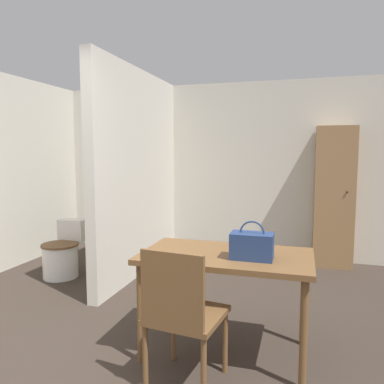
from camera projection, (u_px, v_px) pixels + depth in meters
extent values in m
cube|color=beige|center=(205.00, 170.00, 5.62)|extent=(5.40, 0.12, 2.50)
cube|color=beige|center=(139.00, 173.00, 4.63)|extent=(0.12, 2.27, 2.50)
cube|color=brown|center=(226.00, 256.00, 2.76)|extent=(1.24, 0.71, 0.04)
cylinder|color=brown|center=(140.00, 313.00, 2.68)|extent=(0.05, 0.05, 0.73)
cylinder|color=brown|center=(304.00, 335.00, 2.36)|extent=(0.05, 0.05, 0.73)
cylinder|color=brown|center=(169.00, 285.00, 3.24)|extent=(0.05, 0.05, 0.73)
cylinder|color=brown|center=(304.00, 300.00, 2.92)|extent=(0.05, 0.05, 0.73)
cube|color=brown|center=(187.00, 315.00, 2.43)|extent=(0.51, 0.51, 0.04)
cube|color=brown|center=(172.00, 290.00, 2.21)|extent=(0.41, 0.08, 0.45)
cylinder|color=brown|center=(173.00, 331.00, 2.72)|extent=(0.04, 0.04, 0.44)
cylinder|color=brown|center=(225.00, 342.00, 2.56)|extent=(0.04, 0.04, 0.44)
cylinder|color=brown|center=(145.00, 358.00, 2.36)|extent=(0.04, 0.04, 0.44)
cylinder|color=brown|center=(204.00, 373.00, 2.20)|extent=(0.04, 0.04, 0.44)
cylinder|color=white|center=(60.00, 261.00, 4.53)|extent=(0.41, 0.41, 0.39)
cylinder|color=brown|center=(60.00, 245.00, 4.51)|extent=(0.44, 0.44, 0.02)
cube|color=white|center=(73.00, 230.00, 4.76)|extent=(0.35, 0.18, 0.27)
cube|color=navy|center=(252.00, 246.00, 2.61)|extent=(0.29, 0.17, 0.18)
torus|color=navy|center=(252.00, 233.00, 2.60)|extent=(0.17, 0.01, 0.17)
cube|color=#997047|center=(334.00, 197.00, 4.91)|extent=(0.50, 0.33, 1.84)
sphere|color=black|center=(347.00, 192.00, 4.69)|extent=(0.02, 0.02, 0.02)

